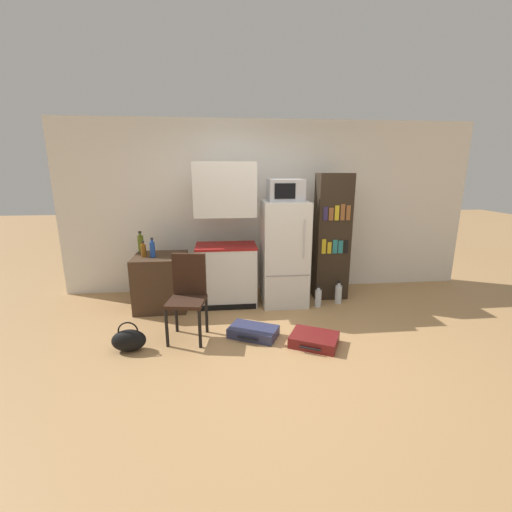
# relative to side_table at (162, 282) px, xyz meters

# --- Properties ---
(ground_plane) EXTENTS (24.00, 24.00, 0.00)m
(ground_plane) POSITION_rel_side_table_xyz_m (1.43, -1.28, -0.37)
(ground_plane) COLOR tan
(wall_back) EXTENTS (6.40, 0.10, 2.62)m
(wall_back) POSITION_rel_side_table_xyz_m (1.63, 0.72, 0.93)
(wall_back) COLOR white
(wall_back) RESTS_ON ground_plane
(side_table) EXTENTS (0.70, 0.65, 0.75)m
(side_table) POSITION_rel_side_table_xyz_m (0.00, 0.00, 0.00)
(side_table) COLOR #422D1E
(side_table) RESTS_ON ground_plane
(kitchen_hutch) EXTENTS (0.84, 0.54, 1.99)m
(kitchen_hutch) POSITION_rel_side_table_xyz_m (0.91, 0.06, 0.55)
(kitchen_hutch) COLOR silver
(kitchen_hutch) RESTS_ON ground_plane
(refrigerator) EXTENTS (0.63, 0.65, 1.47)m
(refrigerator) POSITION_rel_side_table_xyz_m (1.73, 0.01, 0.36)
(refrigerator) COLOR silver
(refrigerator) RESTS_ON ground_plane
(microwave) EXTENTS (0.47, 0.40, 0.29)m
(microwave) POSITION_rel_side_table_xyz_m (1.73, 0.01, 1.24)
(microwave) COLOR #B7B7BC
(microwave) RESTS_ON refrigerator
(bookshelf) EXTENTS (0.49, 0.33, 1.84)m
(bookshelf) POSITION_rel_side_table_xyz_m (2.46, 0.16, 0.55)
(bookshelf) COLOR #2D2319
(bookshelf) RESTS_ON ground_plane
(bottle_blue_soda) EXTENTS (0.07, 0.07, 0.27)m
(bottle_blue_soda) POSITION_rel_side_table_xyz_m (-0.07, -0.08, 0.49)
(bottle_blue_soda) COLOR #1E47A3
(bottle_blue_soda) RESTS_ON side_table
(bottle_amber_beer) EXTENTS (0.07, 0.07, 0.22)m
(bottle_amber_beer) POSITION_rel_side_table_xyz_m (-0.20, -0.04, 0.47)
(bottle_amber_beer) COLOR brown
(bottle_amber_beer) RESTS_ON side_table
(bottle_olive_oil) EXTENTS (0.08, 0.08, 0.30)m
(bottle_olive_oil) POSITION_rel_side_table_xyz_m (-0.30, 0.26, 0.50)
(bottle_olive_oil) COLOR #566619
(bottle_olive_oil) RESTS_ON side_table
(chair) EXTENTS (0.46, 0.46, 0.97)m
(chair) POSITION_rel_side_table_xyz_m (0.45, -0.91, 0.19)
(chair) COLOR black
(chair) RESTS_ON ground_plane
(suitcase_large_flat) EXTENTS (0.62, 0.57, 0.12)m
(suitcase_large_flat) POSITION_rel_side_table_xyz_m (1.84, -1.28, -0.31)
(suitcase_large_flat) COLOR maroon
(suitcase_large_flat) RESTS_ON ground_plane
(suitcase_small_flat) EXTENTS (0.63, 0.53, 0.11)m
(suitcase_small_flat) POSITION_rel_side_table_xyz_m (1.19, -1.01, -0.32)
(suitcase_small_flat) COLOR navy
(suitcase_small_flat) RESTS_ON ground_plane
(handbag) EXTENTS (0.36, 0.20, 0.33)m
(handbag) POSITION_rel_side_table_xyz_m (-0.17, -1.20, -0.25)
(handbag) COLOR black
(handbag) RESTS_ON ground_plane
(water_bottle_front) EXTENTS (0.10, 0.10, 0.33)m
(water_bottle_front) POSITION_rel_side_table_xyz_m (2.52, -0.11, -0.23)
(water_bottle_front) COLOR silver
(water_bottle_front) RESTS_ON ground_plane
(water_bottle_middle) EXTENTS (0.09, 0.09, 0.31)m
(water_bottle_middle) POSITION_rel_side_table_xyz_m (2.19, -0.21, -0.25)
(water_bottle_middle) COLOR silver
(water_bottle_middle) RESTS_ON ground_plane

